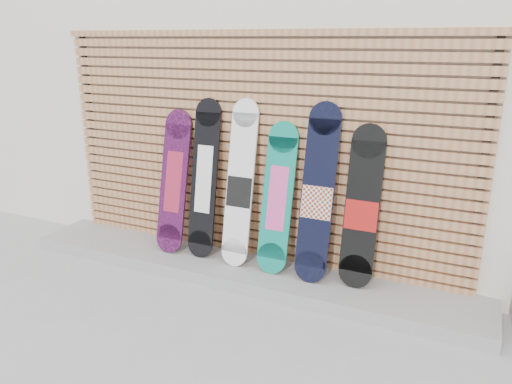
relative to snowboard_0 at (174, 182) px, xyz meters
The scene contains 10 objects.
ground 1.47m from the snowboard_0, 39.31° to the right, with size 80.00×80.00×0.00m, color #9C9C9F.
building 3.24m from the snowboard_0, 62.21° to the left, with size 12.00×5.00×3.60m, color beige.
concrete_step 1.11m from the snowboard_0, ahead, with size 4.60×0.70×0.12m, color gray.
slat_wall 0.90m from the snowboard_0, 14.34° to the left, with size 4.26×0.08×2.29m.
snowboard_0 is the anchor object (origin of this frame).
snowboard_1 0.35m from the snowboard_0, ahead, with size 0.28×0.31×1.55m.
snowboard_2 0.75m from the snowboard_0, ahead, with size 0.27×0.34×1.57m.
snowboard_3 1.13m from the snowboard_0, ahead, with size 0.29×0.34×1.38m.
snowboard_4 1.52m from the snowboard_0, ahead, with size 0.30×0.36×1.58m.
snowboard_5 1.91m from the snowboard_0, ahead, with size 0.30×0.28×1.42m.
Camera 1 is at (1.87, -3.25, 2.21)m, focal length 35.00 mm.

